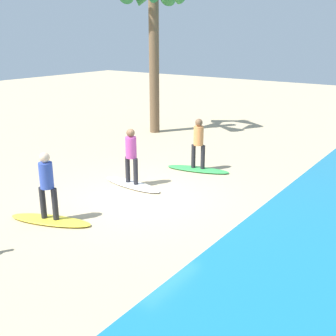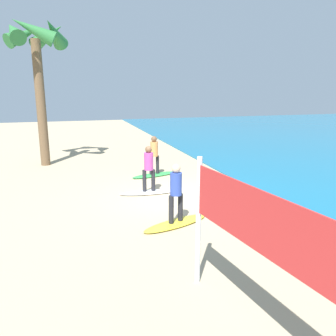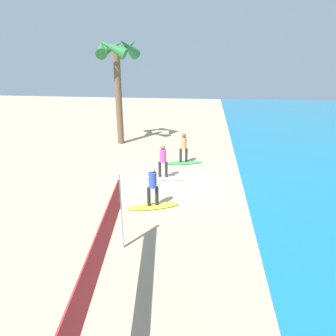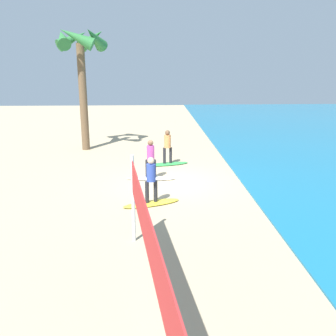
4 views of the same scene
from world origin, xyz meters
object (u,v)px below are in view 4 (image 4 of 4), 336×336
Objects in this scene: surfer_green at (168,144)px; surfer_yellow at (151,177)px; volleyball_net at (155,265)px; surfboard_yellow at (151,203)px; surfboard_green at (168,164)px; palm_tree at (80,51)px; surfboard_white at (151,178)px; surfer_white at (151,156)px.

surfer_green is 5.45m from surfer_yellow.
surfer_yellow is 7.33m from volleyball_net.
surfer_green and surfer_yellow have the same top height.
surfer_green is 5.54m from surfboard_yellow.
surfer_yellow reaches higher than surfboard_green.
surfboard_yellow is (5.40, -0.79, -0.99)m from surfer_green.
surfboard_green is 0.31× the size of palm_tree.
surfboard_white is at bearing -179.37° from volleyball_net.
surfer_white is 0.78× the size of surfboard_yellow.
surfer_yellow is at bearing -20.21° from surfboard_yellow.
surfer_green and surfer_white have the same top height.
surfboard_green is at bearing 176.85° from volleyball_net.
volleyball_net is (7.29, 0.09, 0.75)m from surfer_yellow.
surfboard_green is 0.23× the size of volleyball_net.
surfboard_yellow is at bearing -8.28° from surfer_green.
surfer_white reaches higher than surfboard_white.
volleyball_net reaches higher than surfboard_green.
surfboard_white is 10.46m from volleyball_net.
volleyball_net is (12.69, -0.70, 0.75)m from surfer_green.
surfer_yellow is at bearing -86.78° from surfboard_white.
surfer_green is 7.37m from palm_tree.
surfer_yellow is (0.00, 0.00, 0.99)m from surfboard_yellow.
surfboard_white is 0.31× the size of palm_tree.
surfboard_green is at bearing 161.08° from surfer_white.
palm_tree is at bearing -128.40° from surfer_green.
surfer_green is 1.00× the size of surfer_white.
surfer_yellow reaches higher than surfboard_yellow.
surfboard_green is 1.00× the size of surfboard_yellow.
surfboard_yellow is (3.02, 0.03, 0.00)m from surfboard_white.
surfer_green is at bearing 171.72° from surfer_yellow.
palm_tree is (-9.05, -3.82, 4.45)m from surfer_yellow.
surfer_white is (0.00, 0.00, 0.99)m from surfboard_white.
surfer_yellow is at bearing 22.89° from palm_tree.
volleyball_net is 17.20m from palm_tree.
surfboard_white is at bearing -116.57° from surfer_white.
volleyball_net is (12.69, -0.70, 1.74)m from surfboard_green.
surfboard_yellow is 0.99m from surfer_yellow.
volleyball_net is (10.32, 0.11, 0.75)m from surfer_white.
surfboard_yellow is 0.23× the size of volleyball_net.
surfboard_green is 1.28× the size of surfer_green.
surfer_white is 3.02m from surfer_yellow.
surfboard_yellow is at bearing 22.89° from palm_tree.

